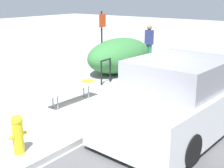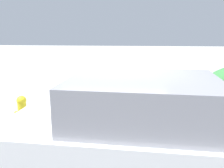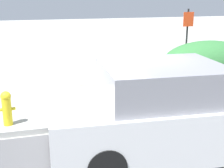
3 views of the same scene
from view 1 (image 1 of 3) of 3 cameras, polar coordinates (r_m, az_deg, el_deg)
The scene contains 9 objects.
ground_plane at distance 7.18m, azimuth -0.15°, elevation -7.53°, with size 60.00×60.00×0.00m, color #9E9E99.
curb at distance 7.15m, azimuth -0.15°, elevation -7.05°, with size 60.00×0.20×0.13m.
bench at distance 8.51m, azimuth -7.43°, elevation -0.72°, with size 1.66×0.38×0.50m.
bike_rack at distance 10.30m, azimuth -1.15°, elevation 2.79°, with size 0.55×0.08×0.83m.
sign_post at distance 11.39m, azimuth -1.85°, elevation 8.59°, with size 0.36×0.08×2.30m.
fire_hydrant at distance 6.09m, azimuth -16.85°, elevation -8.56°, with size 0.36×0.22×0.77m.
shrub_hedge at distance 11.83m, azimuth 1.39°, elevation 5.25°, with size 3.14×1.73×1.29m.
pedestrian at distance 13.83m, azimuth 6.78°, elevation 7.61°, with size 0.27×0.40×1.60m.
parked_car_near at distance 6.91m, azimuth 12.70°, elevation -2.61°, with size 4.35×2.14×1.60m.
Camera 1 is at (-5.22, -4.00, 2.88)m, focal length 50.00 mm.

